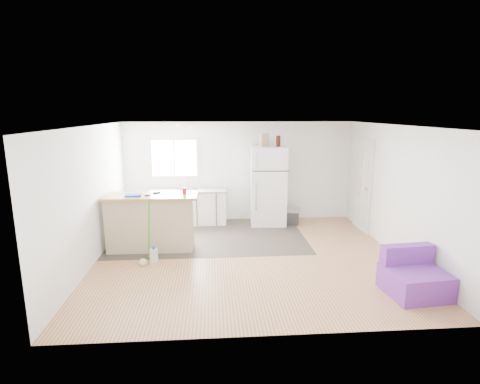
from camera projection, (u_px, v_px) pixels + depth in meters
name	position (u px, v px, depth m)	size (l,w,h in m)	color
room	(249.00, 194.00, 6.68)	(5.51, 5.01, 2.41)	brown
vinyl_zone	(210.00, 236.00, 8.10)	(4.05, 2.50, 0.00)	#38312A
window	(174.00, 158.00, 8.92)	(1.18, 0.06, 0.98)	white
interior_door	(362.00, 185.00, 8.42)	(0.11, 0.92, 2.10)	white
ceiling_fixture	(184.00, 126.00, 7.52)	(0.30, 0.30, 0.07)	white
kitchen_cabinets	(188.00, 207.00, 8.91)	(1.86, 0.61, 1.09)	white
peninsula	(151.00, 222.00, 7.23)	(1.78, 0.72, 1.08)	tan
refrigerator	(268.00, 186.00, 8.83)	(0.86, 0.82, 1.85)	white
cooler	(289.00, 216.00, 8.95)	(0.55, 0.44, 0.37)	#2B2B2D
purple_seat	(414.00, 278.00, 5.51)	(0.87, 0.83, 0.66)	purple
cleaner_jug	(154.00, 256.00, 6.64)	(0.14, 0.10, 0.30)	silver
mop	(145.00, 252.00, 6.54)	(0.25, 0.34, 1.22)	green
red_cup	(184.00, 191.00, 7.20)	(0.08, 0.08, 0.12)	red
blue_tray	(134.00, 195.00, 7.01)	(0.30, 0.22, 0.04)	blue
tool_a	(157.00, 193.00, 7.24)	(0.14, 0.05, 0.03)	black
tool_b	(147.00, 195.00, 7.01)	(0.10, 0.04, 0.03)	black
cardboard_box	(264.00, 140.00, 8.57)	(0.20, 0.10, 0.30)	#A17E5C
bottle_left	(278.00, 141.00, 8.56)	(0.07, 0.07, 0.25)	#38130A
bottle_right	(279.00, 141.00, 8.59)	(0.07, 0.07, 0.25)	#38130A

